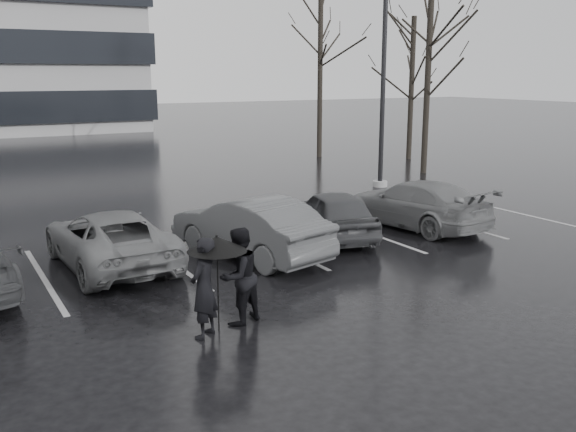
# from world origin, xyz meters

# --- Properties ---
(ground) EXTENTS (160.00, 160.00, 0.00)m
(ground) POSITION_xyz_m (0.00, 0.00, 0.00)
(ground) COLOR black
(ground) RESTS_ON ground
(car_main) EXTENTS (2.43, 4.05, 1.29)m
(car_main) POSITION_xyz_m (2.29, 2.45, 0.65)
(car_main) COLOR black
(car_main) RESTS_ON ground
(car_west_a) EXTENTS (2.57, 4.60, 1.44)m
(car_west_a) POSITION_xyz_m (-0.44, 1.87, 0.72)
(car_west_a) COLOR #2D2D2F
(car_west_a) RESTS_ON ground
(car_west_b) EXTENTS (2.30, 4.67, 1.27)m
(car_west_b) POSITION_xyz_m (-3.51, 2.75, 0.64)
(car_west_b) COLOR #4B4B4E
(car_west_b) RESTS_ON ground
(car_east) EXTENTS (2.44, 4.79, 1.33)m
(car_east) POSITION_xyz_m (4.97, 2.32, 0.67)
(car_east) COLOR #4B4B4E
(car_east) RESTS_ON ground
(pedestrian_left) EXTENTS (0.73, 0.70, 1.69)m
(pedestrian_left) POSITION_xyz_m (-3.17, -2.03, 0.85)
(pedestrian_left) COLOR black
(pedestrian_left) RESTS_ON ground
(pedestrian_right) EXTENTS (1.01, 0.91, 1.70)m
(pedestrian_right) POSITION_xyz_m (-2.42, -1.76, 0.85)
(pedestrian_right) COLOR black
(pedestrian_right) RESTS_ON ground
(umbrella) EXTENTS (0.99, 0.99, 1.68)m
(umbrella) POSITION_xyz_m (-2.89, -1.94, 1.53)
(umbrella) COLOR black
(umbrella) RESTS_ON ground
(lamp_post) EXTENTS (0.55, 0.55, 10.13)m
(lamp_post) POSITION_xyz_m (8.19, 8.12, 4.64)
(lamp_post) COLOR #97979A
(lamp_post) RESTS_ON ground
(stall_stripes) EXTENTS (19.72, 5.00, 0.00)m
(stall_stripes) POSITION_xyz_m (-0.80, 2.50, 0.00)
(stall_stripes) COLOR #9F9FA1
(stall_stripes) RESTS_ON ground
(tree_east) EXTENTS (0.26, 0.26, 8.00)m
(tree_east) POSITION_xyz_m (12.00, 10.00, 4.00)
(tree_east) COLOR black
(tree_east) RESTS_ON ground
(tree_ne) EXTENTS (0.26, 0.26, 7.00)m
(tree_ne) POSITION_xyz_m (14.50, 14.00, 3.50)
(tree_ne) COLOR black
(tree_ne) RESTS_ON ground
(tree_north) EXTENTS (0.26, 0.26, 8.50)m
(tree_north) POSITION_xyz_m (11.00, 17.00, 4.25)
(tree_north) COLOR black
(tree_north) RESTS_ON ground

